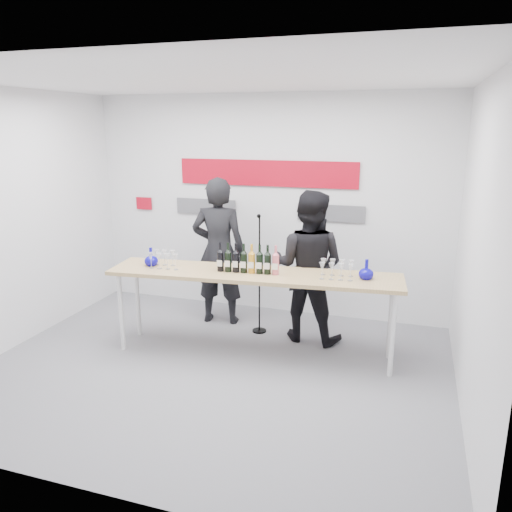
# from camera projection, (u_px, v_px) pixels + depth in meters

# --- Properties ---
(ground) EXTENTS (5.00, 5.00, 0.00)m
(ground) POSITION_uv_depth(u_px,v_px,m) (213.00, 370.00, 5.43)
(ground) COLOR slate
(ground) RESTS_ON ground
(back_wall) EXTENTS (5.00, 0.04, 3.00)m
(back_wall) POSITION_uv_depth(u_px,v_px,m) (267.00, 206.00, 6.89)
(back_wall) COLOR silver
(back_wall) RESTS_ON ground
(signage) EXTENTS (3.38, 0.02, 0.79)m
(signage) POSITION_uv_depth(u_px,v_px,m) (262.00, 184.00, 6.80)
(signage) COLOR #AC071A
(signage) RESTS_ON back_wall
(tasting_table) EXTENTS (3.33, 0.96, 0.98)m
(tasting_table) POSITION_uv_depth(u_px,v_px,m) (253.00, 279.00, 5.59)
(tasting_table) COLOR tan
(tasting_table) RESTS_ON ground
(wine_bottles) EXTENTS (0.71, 0.14, 0.33)m
(wine_bottles) POSITION_uv_depth(u_px,v_px,m) (248.00, 258.00, 5.52)
(wine_bottles) COLOR black
(wine_bottles) RESTS_ON tasting_table
(decanter_left) EXTENTS (0.16, 0.16, 0.21)m
(decanter_left) POSITION_uv_depth(u_px,v_px,m) (151.00, 257.00, 5.82)
(decanter_left) COLOR #0C0792
(decanter_left) RESTS_ON tasting_table
(decanter_right) EXTENTS (0.16, 0.16, 0.21)m
(decanter_right) POSITION_uv_depth(u_px,v_px,m) (366.00, 269.00, 5.31)
(decanter_right) COLOR #0C0792
(decanter_right) RESTS_ON tasting_table
(glasses_left) EXTENTS (0.38, 0.24, 0.18)m
(glasses_left) POSITION_uv_depth(u_px,v_px,m) (164.00, 260.00, 5.76)
(glasses_left) COLOR silver
(glasses_left) RESTS_ON tasting_table
(glasses_right) EXTENTS (0.38, 0.25, 0.18)m
(glasses_right) POSITION_uv_depth(u_px,v_px,m) (337.00, 269.00, 5.36)
(glasses_right) COLOR silver
(glasses_right) RESTS_ON tasting_table
(presenter_left) EXTENTS (0.77, 0.56, 1.95)m
(presenter_left) POSITION_uv_depth(u_px,v_px,m) (219.00, 251.00, 6.55)
(presenter_left) COLOR black
(presenter_left) RESTS_ON ground
(presenter_right) EXTENTS (0.97, 0.80, 1.85)m
(presenter_right) POSITION_uv_depth(u_px,v_px,m) (308.00, 267.00, 6.02)
(presenter_right) COLOR black
(presenter_right) RESTS_ON ground
(mic_stand) EXTENTS (0.18, 0.18, 1.54)m
(mic_stand) POSITION_uv_depth(u_px,v_px,m) (259.00, 297.00, 6.31)
(mic_stand) COLOR black
(mic_stand) RESTS_ON ground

